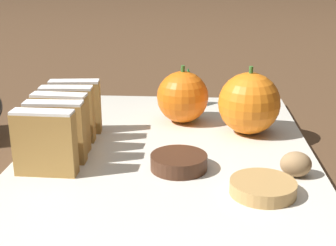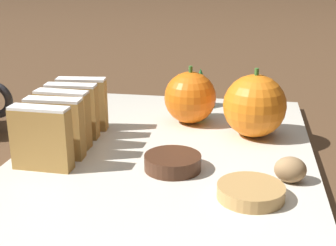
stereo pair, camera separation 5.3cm
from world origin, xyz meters
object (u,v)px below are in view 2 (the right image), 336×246
object	(u,v)px
chocolate_cookie	(173,162)
orange_near	(255,106)
orange_far	(190,98)
walnut	(290,170)

from	to	relation	value
chocolate_cookie	orange_near	bearing A→B (deg)	55.18
orange_near	chocolate_cookie	bearing A→B (deg)	-124.82
orange_near	orange_far	bearing A→B (deg)	155.53
orange_near	chocolate_cookie	size ratio (longest dim) A/B	1.44
walnut	orange_far	bearing A→B (deg)	126.11
orange_near	orange_far	size ratio (longest dim) A/B	1.10
walnut	chocolate_cookie	distance (m)	0.12
orange_near	walnut	distance (m)	0.13
orange_near	chocolate_cookie	distance (m)	0.14
orange_near	walnut	size ratio (longest dim) A/B	2.73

